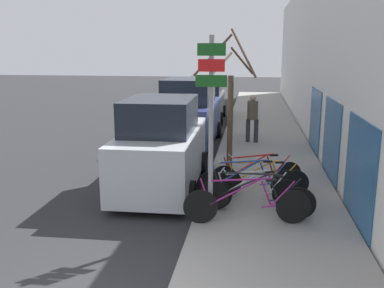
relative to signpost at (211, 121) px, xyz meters
name	(u,v)px	position (x,y,z in m)	size (l,w,h in m)	color
ground_plane	(196,143)	(-1.35, 7.78, -2.18)	(80.00, 80.00, 0.00)	#28282B
sidewalk_curb	(263,130)	(1.25, 10.58, -2.11)	(3.20, 32.00, 0.15)	gray
building_facade	(308,56)	(3.00, 10.51, 1.05)	(0.23, 32.00, 6.50)	silver
signpost	(211,121)	(0.00, 0.00, 0.00)	(0.59, 0.12, 3.63)	#939399
bicycle_0	(247,204)	(0.73, -0.06, -1.63)	(2.49, 0.50, 0.94)	black
bicycle_1	(255,196)	(0.89, 0.46, -1.64)	(2.43, 0.49, 0.91)	black
bicycle_2	(252,191)	(0.83, 0.84, -1.67)	(2.03, 0.64, 0.83)	black
bicycle_3	(249,182)	(0.74, 1.35, -1.63)	(2.35, 0.57, 0.94)	black
bicycle_4	(262,180)	(1.05, 1.66, -1.66)	(2.17, 0.44, 0.85)	black
bicycle_5	(257,174)	(0.93, 2.14, -1.65)	(2.20, 0.85, 0.88)	black
parked_car_0	(162,148)	(-1.48, 2.30, -1.11)	(2.09, 4.45, 2.35)	#B2B7BC
parked_car_1	(189,115)	(-1.56, 7.58, -1.06)	(2.17, 4.49, 2.47)	navy
parked_car_2	(205,101)	(-1.60, 13.20, -1.19)	(1.98, 4.20, 2.19)	#51565B
pedestrian_near	(252,115)	(0.78, 7.61, -1.02)	(0.46, 0.39, 1.76)	#333338
street_tree	(230,107)	(0.15, 3.85, -0.24)	(1.74, 2.08, 3.92)	brown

